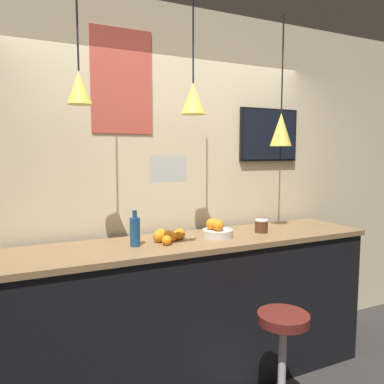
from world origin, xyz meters
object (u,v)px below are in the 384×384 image
at_px(bar_stool, 282,359).
at_px(mounted_tv, 269,135).
at_px(juice_bottle, 135,231).
at_px(fruit_bowl, 217,229).
at_px(spread_jar, 261,226).

bearing_deg(bar_stool, mounted_tv, 58.47).
relative_size(bar_stool, mounted_tv, 1.23).
bearing_deg(juice_bottle, fruit_bowl, -0.33).
bearing_deg(fruit_bowl, mounted_tv, 27.06).
relative_size(fruit_bowl, mounted_tv, 0.38).
bearing_deg(juice_bottle, spread_jar, 0.00).
distance_m(spread_jar, mounted_tv, 0.90).
bearing_deg(fruit_bowl, bar_stool, -79.27).
bearing_deg(spread_jar, mounted_tv, 48.10).
bearing_deg(juice_bottle, bar_stool, -40.36).
relative_size(juice_bottle, mounted_tv, 0.41).
xyz_separation_m(fruit_bowl, spread_jar, (0.41, 0.00, -0.01)).
bearing_deg(bar_stool, juice_bottle, 139.64).
height_order(bar_stool, fruit_bowl, fruit_bowl).
height_order(fruit_bowl, juice_bottle, juice_bottle).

